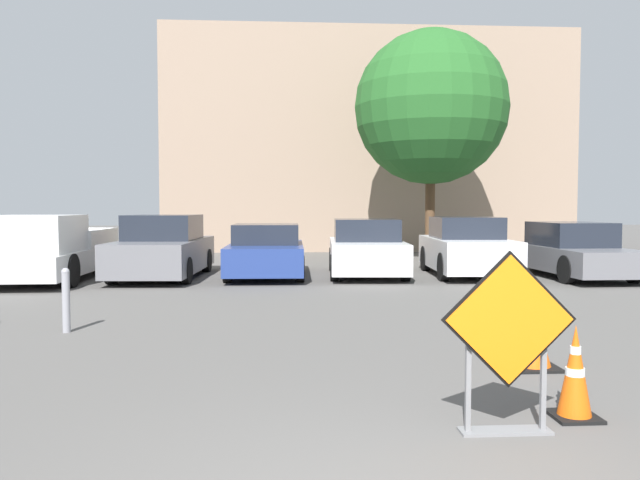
{
  "coord_description": "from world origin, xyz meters",
  "views": [
    {
      "loc": [
        -0.58,
        -3.06,
        1.79
      ],
      "look_at": [
        0.38,
        12.15,
        0.98
      ],
      "focal_mm": 35.0,
      "sensor_mm": 36.0,
      "label": 1
    }
  ],
  "objects_px": {
    "traffic_cone_second": "(533,338)",
    "bollard_nearest": "(66,298)",
    "road_closed_sign": "(508,335)",
    "parked_car_second": "(163,249)",
    "parked_car_fifth": "(466,248)",
    "parked_car_sixth": "(572,252)",
    "parked_car_third": "(266,252)",
    "pickup_truck": "(48,251)",
    "traffic_cone_nearest": "(575,373)",
    "parked_car_fourth": "(366,249)"
  },
  "relations": [
    {
      "from": "traffic_cone_nearest",
      "to": "parked_car_fourth",
      "type": "xyz_separation_m",
      "value": [
        -0.24,
        11.11,
        0.29
      ]
    },
    {
      "from": "traffic_cone_second",
      "to": "bollard_nearest",
      "type": "distance_m",
      "value": 6.32
    },
    {
      "from": "parked_car_second",
      "to": "bollard_nearest",
      "type": "bearing_deg",
      "value": 92.42
    },
    {
      "from": "traffic_cone_second",
      "to": "pickup_truck",
      "type": "height_order",
      "value": "pickup_truck"
    },
    {
      "from": "parked_car_fourth",
      "to": "parked_car_fifth",
      "type": "height_order",
      "value": "parked_car_fifth"
    },
    {
      "from": "pickup_truck",
      "to": "parked_car_third",
      "type": "distance_m",
      "value": 5.27
    },
    {
      "from": "traffic_cone_nearest",
      "to": "traffic_cone_second",
      "type": "distance_m",
      "value": 1.67
    },
    {
      "from": "road_closed_sign",
      "to": "bollard_nearest",
      "type": "xyz_separation_m",
      "value": [
        -4.84,
        4.32,
        -0.3
      ]
    },
    {
      "from": "parked_car_third",
      "to": "traffic_cone_nearest",
      "type": "bearing_deg",
      "value": 105.67
    },
    {
      "from": "traffic_cone_nearest",
      "to": "parked_car_third",
      "type": "relative_size",
      "value": 0.2
    },
    {
      "from": "road_closed_sign",
      "to": "parked_car_sixth",
      "type": "relative_size",
      "value": 0.32
    },
    {
      "from": "road_closed_sign",
      "to": "parked_car_second",
      "type": "bearing_deg",
      "value": 112.85
    },
    {
      "from": "parked_car_fourth",
      "to": "bollard_nearest",
      "type": "distance_m",
      "value": 8.89
    },
    {
      "from": "traffic_cone_second",
      "to": "parked_car_second",
      "type": "relative_size",
      "value": 0.15
    },
    {
      "from": "parked_car_third",
      "to": "bollard_nearest",
      "type": "xyz_separation_m",
      "value": [
        -2.69,
        -7.03,
        -0.14
      ]
    },
    {
      "from": "road_closed_sign",
      "to": "parked_car_second",
      "type": "xyz_separation_m",
      "value": [
        -4.76,
        11.3,
        -0.06
      ]
    },
    {
      "from": "traffic_cone_second",
      "to": "bollard_nearest",
      "type": "xyz_separation_m",
      "value": [
        -5.86,
        2.34,
        0.16
      ]
    },
    {
      "from": "parked_car_second",
      "to": "parked_car_fifth",
      "type": "height_order",
      "value": "parked_car_second"
    },
    {
      "from": "parked_car_fifth",
      "to": "parked_car_sixth",
      "type": "distance_m",
      "value": 2.65
    },
    {
      "from": "parked_car_second",
      "to": "parked_car_third",
      "type": "relative_size",
      "value": 1.12
    },
    {
      "from": "parked_car_fifth",
      "to": "bollard_nearest",
      "type": "height_order",
      "value": "parked_car_fifth"
    },
    {
      "from": "traffic_cone_nearest",
      "to": "parked_car_second",
      "type": "bearing_deg",
      "value": 116.5
    },
    {
      "from": "pickup_truck",
      "to": "parked_car_second",
      "type": "xyz_separation_m",
      "value": [
        2.61,
        0.66,
        0.0
      ]
    },
    {
      "from": "bollard_nearest",
      "to": "traffic_cone_nearest",
      "type": "bearing_deg",
      "value": -35.67
    },
    {
      "from": "parked_car_second",
      "to": "parked_car_fifth",
      "type": "distance_m",
      "value": 7.84
    },
    {
      "from": "road_closed_sign",
      "to": "parked_car_sixth",
      "type": "xyz_separation_m",
      "value": [
        5.69,
        10.79,
        -0.14
      ]
    },
    {
      "from": "road_closed_sign",
      "to": "pickup_truck",
      "type": "relative_size",
      "value": 0.27
    },
    {
      "from": "traffic_cone_nearest",
      "to": "pickup_truck",
      "type": "height_order",
      "value": "pickup_truck"
    },
    {
      "from": "road_closed_sign",
      "to": "parked_car_sixth",
      "type": "bearing_deg",
      "value": 62.22
    },
    {
      "from": "parked_car_sixth",
      "to": "traffic_cone_second",
      "type": "bearing_deg",
      "value": 61.22
    },
    {
      "from": "traffic_cone_second",
      "to": "parked_car_second",
      "type": "xyz_separation_m",
      "value": [
        -5.78,
        9.33,
        0.39
      ]
    },
    {
      "from": "road_closed_sign",
      "to": "parked_car_fourth",
      "type": "distance_m",
      "value": 11.45
    },
    {
      "from": "parked_car_second",
      "to": "parked_car_third",
      "type": "height_order",
      "value": "parked_car_second"
    },
    {
      "from": "parked_car_third",
      "to": "bollard_nearest",
      "type": "distance_m",
      "value": 7.53
    },
    {
      "from": "road_closed_sign",
      "to": "parked_car_second",
      "type": "distance_m",
      "value": 12.26
    },
    {
      "from": "parked_car_third",
      "to": "pickup_truck",
      "type": "bearing_deg",
      "value": 8.83
    },
    {
      "from": "pickup_truck",
      "to": "parked_car_fourth",
      "type": "distance_m",
      "value": 7.88
    },
    {
      "from": "parked_car_second",
      "to": "parked_car_fifth",
      "type": "xyz_separation_m",
      "value": [
        7.84,
        -0.04,
        -0.01
      ]
    },
    {
      "from": "parked_car_second",
      "to": "traffic_cone_nearest",
      "type": "bearing_deg",
      "value": 119.58
    },
    {
      "from": "parked_car_fourth",
      "to": "parked_car_sixth",
      "type": "bearing_deg",
      "value": 176.8
    },
    {
      "from": "parked_car_second",
      "to": "parked_car_sixth",
      "type": "height_order",
      "value": "parked_car_second"
    },
    {
      "from": "parked_car_third",
      "to": "parked_car_sixth",
      "type": "relative_size",
      "value": 0.89
    },
    {
      "from": "pickup_truck",
      "to": "parked_car_fifth",
      "type": "relative_size",
      "value": 1.28
    },
    {
      "from": "parked_car_third",
      "to": "parked_car_fifth",
      "type": "height_order",
      "value": "parked_car_fifth"
    },
    {
      "from": "parked_car_sixth",
      "to": "road_closed_sign",
      "type": "bearing_deg",
      "value": 61.3
    },
    {
      "from": "bollard_nearest",
      "to": "parked_car_second",
      "type": "bearing_deg",
      "value": 89.34
    },
    {
      "from": "road_closed_sign",
      "to": "traffic_cone_nearest",
      "type": "xyz_separation_m",
      "value": [
        0.71,
        0.33,
        -0.4
      ]
    },
    {
      "from": "parked_car_fourth",
      "to": "parked_car_sixth",
      "type": "xyz_separation_m",
      "value": [
        5.22,
        -0.65,
        -0.03
      ]
    },
    {
      "from": "parked_car_fifth",
      "to": "bollard_nearest",
      "type": "distance_m",
      "value": 10.54
    },
    {
      "from": "parked_car_third",
      "to": "bollard_nearest",
      "type": "height_order",
      "value": "parked_car_third"
    }
  ]
}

